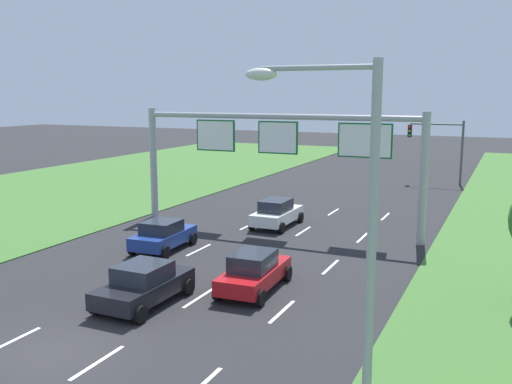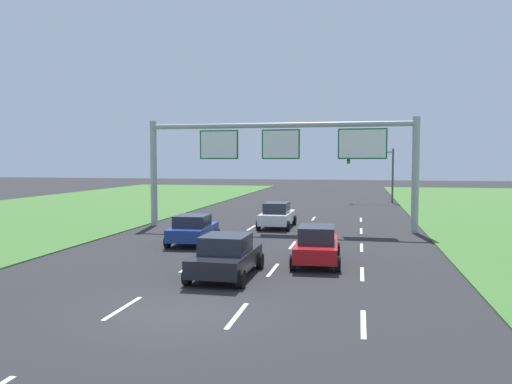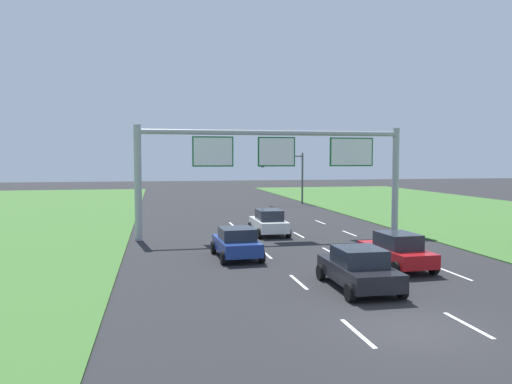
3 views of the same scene
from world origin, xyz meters
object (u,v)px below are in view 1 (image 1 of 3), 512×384
object	(u,v)px
car_mid_lane	(254,271)
sign_gantry	(278,146)
car_far_ahead	(163,235)
street_lamp	(351,248)
traffic_light_mast	(439,140)
car_near_red	(277,213)
car_lead_silver	(144,284)

from	to	relation	value
car_mid_lane	sign_gantry	world-z (taller)	sign_gantry
car_far_ahead	street_lamp	xyz separation A→B (m)	(13.40, -13.74, 4.30)
traffic_light_mast	street_lamp	bearing A→B (deg)	-85.32
car_near_red	car_mid_lane	world-z (taller)	car_near_red
street_lamp	sign_gantry	bearing A→B (deg)	115.67
car_mid_lane	car_far_ahead	size ratio (longest dim) A/B	1.09
car_mid_lane	street_lamp	size ratio (longest dim) A/B	0.51
car_far_ahead	sign_gantry	size ratio (longest dim) A/B	0.23
sign_gantry	traffic_light_mast	size ratio (longest dim) A/B	3.08
car_near_red	car_far_ahead	bearing A→B (deg)	-114.27
car_far_ahead	sign_gantry	bearing A→B (deg)	57.90
sign_gantry	car_mid_lane	bearing A→B (deg)	-72.95
car_mid_lane	traffic_light_mast	distance (m)	32.31
car_mid_lane	car_far_ahead	xyz separation A→B (m)	(-6.77, 3.62, -0.02)
car_near_red	car_mid_lane	distance (m)	11.40
sign_gantry	traffic_light_mast	distance (m)	22.77
car_mid_lane	car_far_ahead	world-z (taller)	car_mid_lane
car_lead_silver	street_lamp	bearing A→B (deg)	-35.13
car_near_red	sign_gantry	size ratio (longest dim) A/B	0.25
car_near_red	sign_gantry	world-z (taller)	sign_gantry
car_lead_silver	car_mid_lane	bearing A→B (deg)	45.30
sign_gantry	car_near_red	bearing A→B (deg)	118.02
traffic_light_mast	sign_gantry	bearing A→B (deg)	-106.07
car_lead_silver	car_far_ahead	xyz separation A→B (m)	(-3.63, 6.75, -0.01)
car_mid_lane	car_near_red	bearing A→B (deg)	105.06
car_lead_silver	sign_gantry	world-z (taller)	sign_gantry
car_near_red	street_lamp	world-z (taller)	street_lamp
car_mid_lane	car_far_ahead	bearing A→B (deg)	149.12
car_near_red	street_lamp	bearing A→B (deg)	-64.09
car_mid_lane	street_lamp	bearing A→B (deg)	-59.55
car_far_ahead	street_lamp	bearing A→B (deg)	-48.54
car_far_ahead	traffic_light_mast	size ratio (longest dim) A/B	0.72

